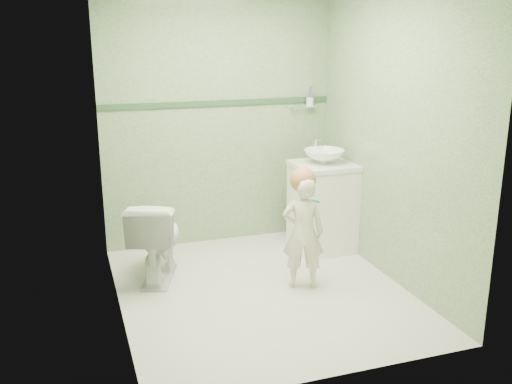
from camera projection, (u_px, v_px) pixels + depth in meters
name	position (u px, v px, depth m)	size (l,w,h in m)	color
ground	(262.00, 291.00, 4.59)	(2.50, 2.50, 0.00)	beige
room_shell	(262.00, 143.00, 4.27)	(2.50, 2.54, 2.40)	gray
trim_stripe	(219.00, 103.00, 5.36)	(2.20, 0.02, 0.05)	#2E5133
vanity	(322.00, 208.00, 5.38)	(0.52, 0.50, 0.80)	white
counter	(324.00, 165.00, 5.27)	(0.54, 0.52, 0.04)	white
basin	(324.00, 156.00, 5.25)	(0.37, 0.37, 0.13)	white
faucet	(316.00, 144.00, 5.40)	(0.03, 0.13, 0.18)	silver
cup_holder	(309.00, 102.00, 5.59)	(0.26, 0.07, 0.21)	silver
toilet	(157.00, 239.00, 4.75)	(0.39, 0.68, 0.69)	white
toddler	(303.00, 233.00, 4.56)	(0.33, 0.22, 0.92)	beige
hair_cap	(303.00, 180.00, 4.47)	(0.20, 0.20, 0.20)	#AF713E
teal_toothbrush	(315.00, 200.00, 4.36)	(0.11, 0.14, 0.08)	#048374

